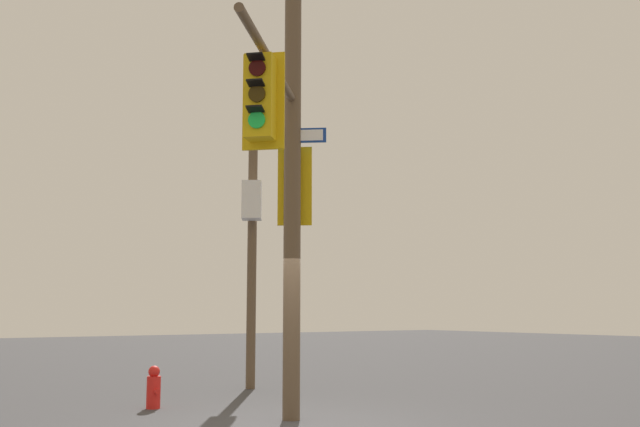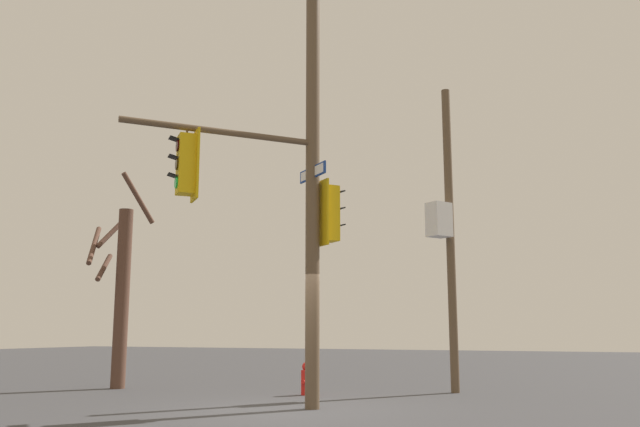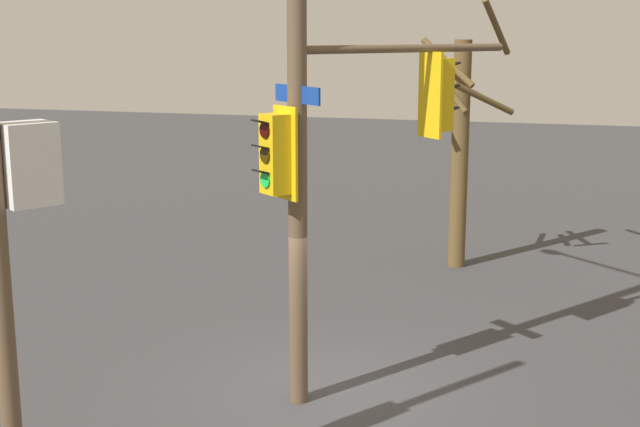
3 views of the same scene
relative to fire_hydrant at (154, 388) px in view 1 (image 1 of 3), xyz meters
name	(u,v)px [view 1 (image 1 of 3)]	position (x,y,z in m)	size (l,w,h in m)	color
ground_plane	(291,425)	(2.92, 0.97, -0.34)	(80.00, 80.00, 0.00)	#3A393B
main_signal_pole_assembly	(299,114)	(2.87, 1.11, 4.42)	(3.39, 5.17, 9.24)	brown
secondary_pole_assembly	(252,212)	(-1.78, 2.91, 3.51)	(0.75, 0.64, 7.44)	brown
fire_hydrant	(154,388)	(0.00, 0.00, 0.00)	(0.38, 0.24, 0.73)	red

